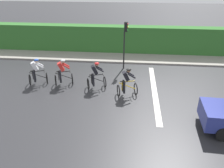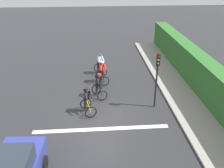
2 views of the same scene
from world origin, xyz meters
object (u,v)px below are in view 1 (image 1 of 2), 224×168
at_px(cyclist_lead, 37,72).
at_px(cyclist_mid, 96,76).
at_px(cyclist_fourth, 127,83).
at_px(cyclist_second, 63,73).
at_px(traffic_light_near_crossing, 125,38).

relative_size(cyclist_lead, cyclist_mid, 1.00).
distance_m(cyclist_mid, cyclist_fourth, 2.00).
bearing_deg(cyclist_lead, cyclist_second, -87.55).
xyz_separation_m(cyclist_mid, traffic_light_near_crossing, (3.22, -1.57, 1.43)).
xyz_separation_m(cyclist_lead, cyclist_fourth, (-0.90, -5.59, 0.00)).
relative_size(cyclist_lead, cyclist_second, 1.00).
distance_m(cyclist_lead, cyclist_fourth, 5.66).
height_order(cyclist_second, cyclist_fourth, same).
height_order(cyclist_mid, traffic_light_near_crossing, traffic_light_near_crossing).
bearing_deg(cyclist_fourth, cyclist_lead, 80.86).
xyz_separation_m(cyclist_lead, cyclist_mid, (-0.20, -3.72, 0.00)).
xyz_separation_m(cyclist_second, cyclist_fourth, (-0.97, -3.97, 0.00)).
bearing_deg(cyclist_lead, traffic_light_near_crossing, -60.28).
bearing_deg(traffic_light_near_crossing, cyclist_second, 128.80).
height_order(cyclist_fourth, traffic_light_near_crossing, traffic_light_near_crossing).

